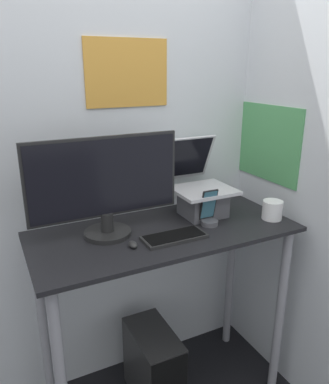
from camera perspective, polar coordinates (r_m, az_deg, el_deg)
wall_back at (r=1.90m, az=-4.68°, el=7.38°), size 6.00×0.06×2.60m
desk at (r=1.79m, az=0.04°, el=-11.40°), size 1.20×0.53×0.97m
laptop at (r=1.85m, az=5.53°, el=-0.38°), size 0.28×0.36×0.37m
monitor at (r=1.59m, az=-9.03°, el=0.66°), size 0.65×0.20×0.43m
keyboard at (r=1.61m, az=1.48°, el=-6.85°), size 0.28×0.12×0.02m
mouse at (r=1.54m, az=-4.84°, el=-7.98°), size 0.03×0.05×0.02m
cell_phone at (r=1.75m, az=6.81°, el=-3.47°), size 0.08×0.08×0.17m
computer_tower at (r=2.12m, az=-1.67°, el=-25.03°), size 0.20×0.37×0.41m
mug at (r=1.87m, az=16.10°, el=-2.64°), size 0.10×0.10×0.09m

